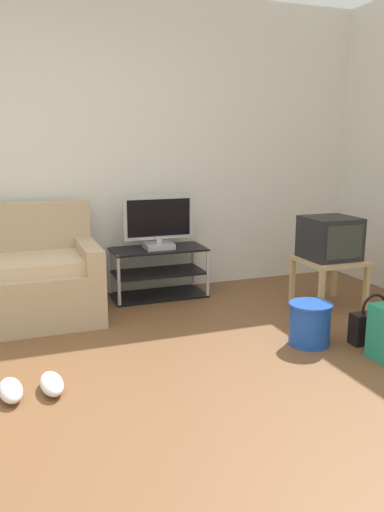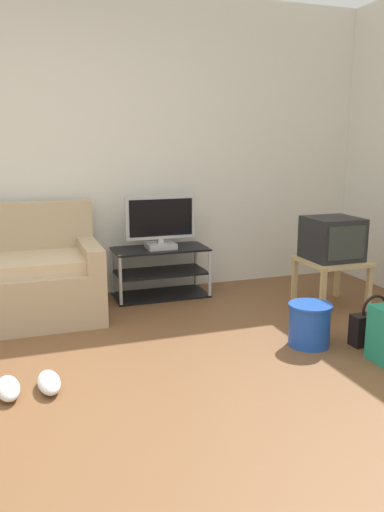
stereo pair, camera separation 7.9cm
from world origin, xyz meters
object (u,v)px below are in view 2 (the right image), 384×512
at_px(cleaning_bucket, 310,323).
at_px(sneakers_pair, 29,385).
at_px(crt_tv, 332,238).
at_px(side_table, 332,267).
at_px(handbag, 374,327).
at_px(tv_stand, 161,272).
at_px(flat_tv, 161,223).

bearing_deg(cleaning_bucket, sneakers_pair, -177.24).
relative_size(crt_tv, sneakers_pair, 1.14).
xyz_separation_m(side_table, handbag, (-0.20, -0.83, -0.23)).
bearing_deg(crt_tv, cleaning_bucket, -131.77).
height_order(tv_stand, handbag, tv_stand).
relative_size(tv_stand, sneakers_pair, 2.30).
relative_size(side_table, cleaning_bucket, 1.68).
height_order(handbag, sneakers_pair, handbag).
height_order(flat_tv, cleaning_bucket, flat_tv).
bearing_deg(flat_tv, crt_tv, -29.36).
xyz_separation_m(tv_stand, handbag, (1.11, -1.60, -0.10)).
xyz_separation_m(flat_tv, crt_tv, (1.31, -0.74, -0.09)).
relative_size(side_table, handbag, 1.41).
bearing_deg(sneakers_pair, crt_tv, 17.78).
relative_size(flat_tv, cleaning_bucket, 2.11).
distance_m(crt_tv, cleaning_bucket, 1.06).
height_order(handbag, cleaning_bucket, handbag).
distance_m(side_table, sneakers_pair, 2.67).
bearing_deg(sneakers_pair, side_table, 17.45).
relative_size(tv_stand, handbag, 2.38).
bearing_deg(crt_tv, flat_tv, 150.64).
distance_m(flat_tv, handbag, 2.01).
distance_m(tv_stand, handbag, 1.95).
distance_m(tv_stand, side_table, 1.52).
xyz_separation_m(cleaning_bucket, sneakers_pair, (-1.89, -0.09, -0.12)).
distance_m(tv_stand, flat_tv, 0.46).
distance_m(handbag, cleaning_bucket, 0.46).
bearing_deg(handbag, crt_tv, 76.85).
bearing_deg(side_table, cleaning_bucket, -132.41).
xyz_separation_m(tv_stand, cleaning_bucket, (0.67, -1.48, -0.07)).
bearing_deg(cleaning_bucket, crt_tv, 48.23).
xyz_separation_m(handbag, sneakers_pair, (-2.33, 0.03, -0.08)).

